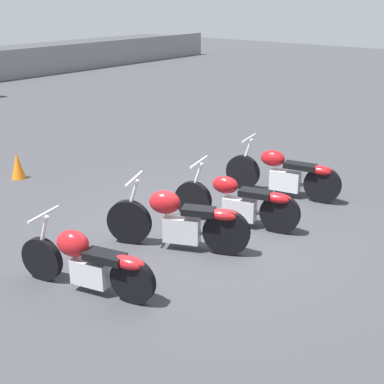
{
  "coord_description": "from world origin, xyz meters",
  "views": [
    {
      "loc": [
        -5.95,
        -4.72,
        3.54
      ],
      "look_at": [
        0.0,
        0.16,
        0.65
      ],
      "focal_mm": 50.0,
      "sensor_mm": 36.0,
      "label": 1
    }
  ],
  "objects_px": {
    "motorcycle_slot_3": "(284,174)",
    "traffic_cone_near": "(18,166)",
    "motorcycle_slot_1": "(179,220)",
    "motorcycle_slot_0": "(88,262)",
    "motorcycle_slot_2": "(239,202)"
  },
  "relations": [
    {
      "from": "motorcycle_slot_0",
      "to": "traffic_cone_near",
      "type": "xyz_separation_m",
      "value": [
        1.96,
        4.46,
        -0.15
      ]
    },
    {
      "from": "motorcycle_slot_1",
      "to": "motorcycle_slot_3",
      "type": "xyz_separation_m",
      "value": [
        2.87,
        -0.07,
        -0.02
      ]
    },
    {
      "from": "motorcycle_slot_2",
      "to": "motorcycle_slot_1",
      "type": "bearing_deg",
      "value": 155.63
    },
    {
      "from": "motorcycle_slot_0",
      "to": "motorcycle_slot_3",
      "type": "distance_m",
      "value": 4.49
    },
    {
      "from": "motorcycle_slot_0",
      "to": "motorcycle_slot_2",
      "type": "distance_m",
      "value": 2.87
    },
    {
      "from": "motorcycle_slot_3",
      "to": "traffic_cone_near",
      "type": "bearing_deg",
      "value": 107.02
    },
    {
      "from": "motorcycle_slot_1",
      "to": "motorcycle_slot_3",
      "type": "height_order",
      "value": "motorcycle_slot_1"
    },
    {
      "from": "motorcycle_slot_2",
      "to": "traffic_cone_near",
      "type": "distance_m",
      "value": 4.84
    },
    {
      "from": "motorcycle_slot_0",
      "to": "motorcycle_slot_3",
      "type": "relative_size",
      "value": 0.88
    },
    {
      "from": "traffic_cone_near",
      "to": "motorcycle_slot_1",
      "type": "bearing_deg",
      "value": -94.28
    },
    {
      "from": "traffic_cone_near",
      "to": "motorcycle_slot_3",
      "type": "bearing_deg",
      "value": -61.4
    },
    {
      "from": "motorcycle_slot_3",
      "to": "motorcycle_slot_1",
      "type": "bearing_deg",
      "value": 166.95
    },
    {
      "from": "motorcycle_slot_0",
      "to": "motorcycle_slot_1",
      "type": "height_order",
      "value": "motorcycle_slot_1"
    },
    {
      "from": "traffic_cone_near",
      "to": "motorcycle_slot_0",
      "type": "bearing_deg",
      "value": -113.69
    },
    {
      "from": "motorcycle_slot_0",
      "to": "motorcycle_slot_3",
      "type": "height_order",
      "value": "motorcycle_slot_3"
    }
  ]
}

